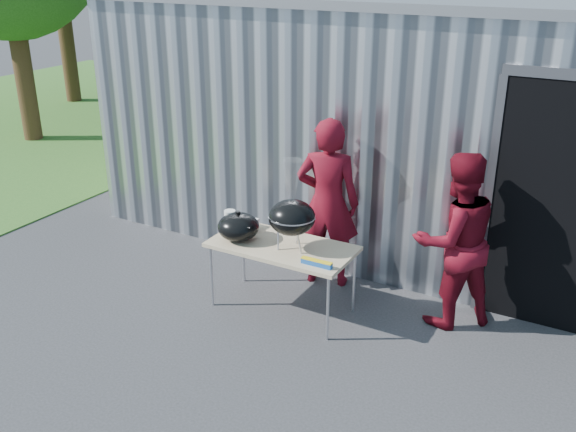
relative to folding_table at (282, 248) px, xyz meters
The scene contains 11 objects.
ground 1.01m from the folding_table, 110.37° to the right, with size 80.00×80.00×0.00m, color #2C2C2F.
building 4.06m from the folding_table, 80.34° to the left, with size 8.20×6.20×3.10m.
grass_patch 10.70m from the folding_table, 150.03° to the left, with size 10.00×12.00×0.02m, color #2D591E.
folding_table is the anchor object (origin of this frame).
kettle_grill 0.47m from the folding_table, 12.91° to the right, with size 0.48×0.48×0.95m.
grill_lid 0.51m from the folding_table, 167.98° to the right, with size 0.44×0.44×0.32m.
paper_towels 0.64m from the folding_table, behind, with size 0.12×0.12×0.28m, color white.
white_tub 0.60m from the folding_table, 159.17° to the left, with size 0.20×0.15×0.10m, color white.
foil_box 0.59m from the folding_table, 25.40° to the right, with size 0.32×0.06×0.06m.
person_cook 0.84m from the folding_table, 80.34° to the left, with size 0.71×0.46×1.94m, color #5F0916.
person_bystander 1.75m from the folding_table, 21.21° to the left, with size 0.89×0.69×1.82m, color #5F0916.
Camera 1 is at (3.24, -4.55, 3.57)m, focal length 40.00 mm.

